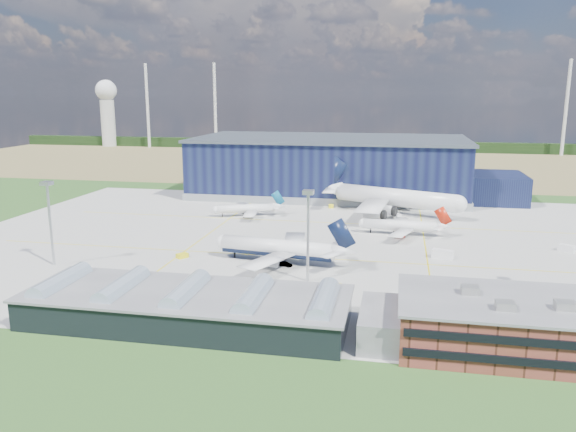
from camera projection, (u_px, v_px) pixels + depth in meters
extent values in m
plane|color=#254C1C|center=(291.00, 247.00, 170.09)|extent=(600.00, 600.00, 0.00)
cube|color=#A4A39E|center=(297.00, 239.00, 179.67)|extent=(220.00, 160.00, 0.06)
cube|color=yellow|center=(284.00, 256.00, 160.50)|extent=(180.00, 0.40, 0.02)
cube|color=yellow|center=(309.00, 222.00, 203.61)|extent=(180.00, 0.40, 0.02)
cube|color=yellow|center=(208.00, 234.00, 185.37)|extent=(0.40, 120.00, 0.02)
cube|color=yellow|center=(425.00, 245.00, 172.04)|extent=(0.40, 120.00, 0.02)
cube|color=olive|center=(352.00, 162.00, 380.85)|extent=(600.00, 220.00, 0.01)
cube|color=black|center=(361.00, 145.00, 456.63)|extent=(600.00, 8.00, 8.00)
cylinder|color=silver|center=(147.00, 106.00, 474.66)|extent=(2.40, 2.40, 70.00)
cylinder|color=silver|center=(215.00, 106.00, 463.24)|extent=(2.40, 2.40, 70.00)
cylinder|color=silver|center=(566.00, 108.00, 411.86)|extent=(2.40, 2.40, 70.00)
cylinder|color=silver|center=(108.00, 123.00, 490.28)|extent=(12.00, 12.00, 40.00)
sphere|color=white|center=(106.00, 90.00, 484.27)|extent=(18.00, 18.00, 18.00)
cube|color=#101436|center=(330.00, 167.00, 258.42)|extent=(120.00, 60.00, 25.00)
cube|color=gray|center=(330.00, 190.00, 260.76)|extent=(121.00, 61.00, 3.20)
cube|color=#444D56|center=(331.00, 139.00, 255.63)|extent=(122.00, 62.00, 1.20)
cube|color=#101436|center=(495.00, 188.00, 241.32)|extent=(24.00, 30.00, 12.00)
cube|color=brown|center=(527.00, 327.00, 101.18)|extent=(45.00, 22.00, 9.00)
cube|color=slate|center=(529.00, 302.00, 100.17)|extent=(46.00, 23.00, 0.50)
cube|color=black|center=(541.00, 363.00, 90.77)|extent=(44.00, 0.40, 1.40)
cube|color=black|center=(543.00, 343.00, 90.02)|extent=(44.00, 0.40, 1.40)
cube|color=black|center=(514.00, 312.00, 112.23)|extent=(44.00, 0.40, 1.40)
cube|color=black|center=(516.00, 295.00, 111.48)|extent=(44.00, 0.40, 1.40)
cube|color=#A9A9A5|center=(470.00, 290.00, 103.80)|extent=(3.20, 2.60, 1.60)
cube|color=#A9A9A5|center=(565.00, 306.00, 96.15)|extent=(3.20, 2.60, 1.60)
cube|color=#A9A9A5|center=(505.00, 306.00, 96.14)|extent=(3.20, 2.60, 1.60)
cube|color=black|center=(187.00, 308.00, 113.87)|extent=(65.00, 22.00, 6.00)
cube|color=slate|center=(186.00, 294.00, 113.19)|extent=(66.00, 23.00, 0.50)
cube|color=slate|center=(386.00, 324.00, 106.26)|extent=(10.00, 18.00, 6.00)
cylinder|color=#98AABC|center=(61.00, 284.00, 118.47)|extent=(4.40, 18.00, 4.40)
cylinder|color=#98AABC|center=(122.00, 288.00, 115.81)|extent=(4.40, 18.00, 4.40)
cylinder|color=#98AABC|center=(186.00, 293.00, 113.14)|extent=(4.40, 18.00, 4.40)
cylinder|color=#98AABC|center=(253.00, 297.00, 110.48)|extent=(4.40, 18.00, 4.40)
cylinder|color=#98AABC|center=(324.00, 303.00, 107.81)|extent=(4.40, 18.00, 4.40)
cylinder|color=#B0B1B7|center=(51.00, 226.00, 150.41)|extent=(0.70, 0.70, 22.00)
cube|color=#B0B1B7|center=(47.00, 183.00, 147.94)|extent=(2.60, 2.60, 1.00)
cylinder|color=#B0B1B7|center=(308.00, 239.00, 137.09)|extent=(0.70, 0.70, 22.00)
cube|color=#B0B1B7|center=(308.00, 192.00, 134.62)|extent=(2.60, 2.60, 1.00)
cube|color=yellow|center=(336.00, 288.00, 132.17)|extent=(2.44, 3.78, 1.53)
cube|color=yellow|center=(182.00, 256.00, 159.02)|extent=(3.44, 3.72, 1.34)
cube|color=white|center=(443.00, 254.00, 158.39)|extent=(6.31, 4.08, 2.55)
cube|color=white|center=(567.00, 248.00, 165.00)|extent=(4.96, 4.51, 2.12)
cube|color=yellow|center=(331.00, 206.00, 228.46)|extent=(2.35, 3.32, 1.34)
cube|color=white|center=(397.00, 216.00, 210.92)|extent=(3.78, 3.95, 1.43)
imported|color=#99999E|center=(516.00, 322.00, 113.38)|extent=(3.69, 2.52, 1.17)
imported|color=#99999E|center=(285.00, 264.00, 151.22)|extent=(4.15, 2.59, 1.29)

